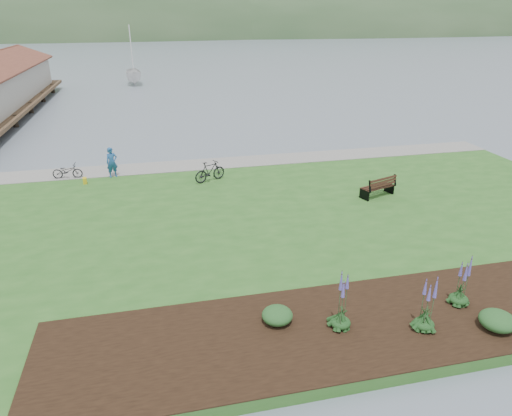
# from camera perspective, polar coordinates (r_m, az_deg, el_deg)

# --- Properties ---
(ground) EXTENTS (600.00, 600.00, 0.00)m
(ground) POSITION_cam_1_polar(r_m,az_deg,el_deg) (22.73, 1.10, -0.37)
(ground) COLOR slate
(ground) RESTS_ON ground
(lawn) EXTENTS (34.00, 20.00, 0.40)m
(lawn) POSITION_cam_1_polar(r_m,az_deg,el_deg) (20.89, 2.41, -2.04)
(lawn) COLOR #295E21
(lawn) RESTS_ON ground
(shoreline_path) EXTENTS (34.00, 2.20, 0.03)m
(shoreline_path) POSITION_cam_1_polar(r_m,az_deg,el_deg) (28.89, -2.19, 5.79)
(shoreline_path) COLOR gray
(shoreline_path) RESTS_ON lawn
(garden_bed) EXTENTS (24.00, 4.40, 0.04)m
(garden_bed) POSITION_cam_1_polar(r_m,az_deg,el_deg) (15.78, 21.03, -12.09)
(garden_bed) COLOR black
(garden_bed) RESTS_ON lawn
(far_hillside) EXTENTS (580.00, 80.00, 38.00)m
(far_hillside) POSITION_cam_1_polar(r_m,az_deg,el_deg) (192.02, -5.71, 20.65)
(far_hillside) COLOR #33542F
(far_hillside) RESTS_ON ground
(park_bench) EXTENTS (1.97, 1.30, 1.14)m
(park_bench) POSITION_cam_1_polar(r_m,az_deg,el_deg) (24.04, 15.16, 2.62)
(park_bench) COLOR black
(park_bench) RESTS_ON lawn
(person) EXTENTS (0.87, 0.74, 2.03)m
(person) POSITION_cam_1_polar(r_m,az_deg,el_deg) (27.20, -17.61, 5.76)
(person) COLOR #1F518E
(person) RESTS_ON lawn
(bicycle_a) EXTENTS (0.74, 1.70, 0.86)m
(bicycle_a) POSITION_cam_1_polar(r_m,az_deg,el_deg) (27.99, -22.52, 4.28)
(bicycle_a) COLOR black
(bicycle_a) RESTS_ON lawn
(bicycle_b) EXTENTS (1.30, 1.96, 1.15)m
(bicycle_b) POSITION_cam_1_polar(r_m,az_deg,el_deg) (25.52, -5.79, 4.58)
(bicycle_b) COLOR black
(bicycle_b) RESTS_ON lawn
(sailboat) EXTENTS (9.50, 9.66, 23.89)m
(sailboat) POSITION_cam_1_polar(r_m,az_deg,el_deg) (65.54, -14.89, 14.68)
(sailboat) COLOR silver
(sailboat) RESTS_ON ground
(pannier) EXTENTS (0.23, 0.33, 0.33)m
(pannier) POSITION_cam_1_polar(r_m,az_deg,el_deg) (26.87, -20.60, 3.22)
(pannier) COLOR gold
(pannier) RESTS_ON lawn
(echium_0) EXTENTS (0.62, 0.62, 1.86)m
(echium_0) POSITION_cam_1_polar(r_m,az_deg,el_deg) (14.61, 20.53, -11.74)
(echium_0) COLOR #153B17
(echium_0) RESTS_ON garden_bed
(echium_1) EXTENTS (0.62, 0.62, 1.84)m
(echium_1) POSITION_cam_1_polar(r_m,az_deg,el_deg) (16.17, 24.29, -8.80)
(echium_1) COLOR #153B17
(echium_1) RESTS_ON garden_bed
(echium_4) EXTENTS (0.62, 0.62, 2.28)m
(echium_4) POSITION_cam_1_polar(r_m,az_deg,el_deg) (13.91, 10.72, -11.52)
(echium_4) COLOR #153B17
(echium_4) RESTS_ON garden_bed
(shrub_0) EXTENTS (0.95, 0.95, 0.47)m
(shrub_0) POSITION_cam_1_polar(r_m,az_deg,el_deg) (14.25, 2.68, -13.24)
(shrub_0) COLOR #1E4C21
(shrub_0) RESTS_ON garden_bed
(shrub_1) EXTENTS (1.06, 1.06, 0.53)m
(shrub_1) POSITION_cam_1_polar(r_m,az_deg,el_deg) (15.73, 27.95, -12.33)
(shrub_1) COLOR #1E4C21
(shrub_1) RESTS_ON garden_bed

